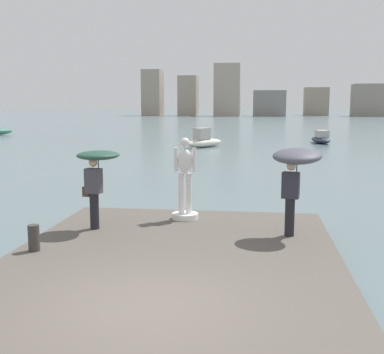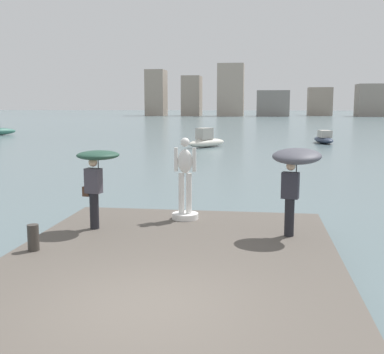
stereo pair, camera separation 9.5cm
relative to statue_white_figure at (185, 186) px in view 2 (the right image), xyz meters
The scene contains 9 objects.
ground_plane 34.34m from the statue_white_figure, 89.65° to the left, with size 400.00×400.00×0.00m, color slate.
pier 3.96m from the statue_white_figure, 86.87° to the right, with size 6.69×9.74×0.40m, color #564F47.
statue_white_figure is the anchor object (origin of this frame).
onlooker_left 2.43m from the statue_white_figure, 146.05° to the right, with size 1.21×1.21×1.91m.
onlooker_right 3.13m from the statue_white_figure, 26.55° to the right, with size 1.34×1.36×2.06m.
mooring_bollard 4.25m from the statue_white_figure, 129.72° to the right, with size 0.23×0.23×0.55m, color #38332D.
boat_near 31.96m from the statue_white_figure, 76.61° to the left, with size 1.86×3.83×1.13m.
boat_mid 26.01m from the statue_white_figure, 94.96° to the left, with size 3.21×3.75×1.52m.
distant_skyline 124.05m from the statue_white_figure, 89.96° to the left, with size 66.30×13.28×13.88m.
Camera 2 is at (1.70, -6.89, 3.42)m, focal length 46.08 mm.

